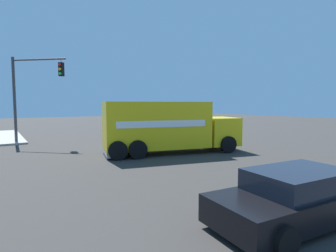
# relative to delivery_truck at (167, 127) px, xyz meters

# --- Properties ---
(ground_plane) EXTENTS (100.00, 100.00, 0.00)m
(ground_plane) POSITION_rel_delivery_truck_xyz_m (0.92, -0.79, -1.57)
(ground_plane) COLOR #33302D
(delivery_truck) EXTENTS (4.50, 8.41, 3.03)m
(delivery_truck) POSITION_rel_delivery_truck_xyz_m (0.00, 0.00, 0.00)
(delivery_truck) COLOR yellow
(delivery_truck) RESTS_ON ground
(traffic_light_primary) EXTENTS (3.02, 3.18, 6.16)m
(traffic_light_primary) POSITION_rel_delivery_truck_xyz_m (8.48, 6.34, 2.62)
(traffic_light_primary) COLOR #38383D
(traffic_light_primary) RESTS_ON sidewalk_corner_far
(pickup_white) EXTENTS (2.50, 5.31, 1.38)m
(pickup_white) POSITION_rel_delivery_truck_xyz_m (9.36, -5.57, -0.84)
(pickup_white) COLOR white
(pickup_white) RESTS_ON ground
(sedan_black) EXTENTS (2.34, 4.44, 1.31)m
(sedan_black) POSITION_rel_delivery_truck_xyz_m (-9.69, 2.61, -0.94)
(sedan_black) COLOR black
(sedan_black) RESTS_ON ground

